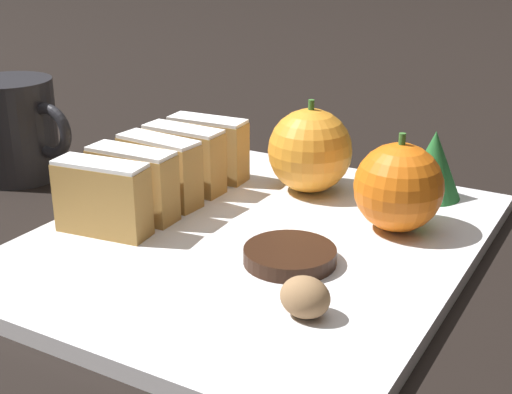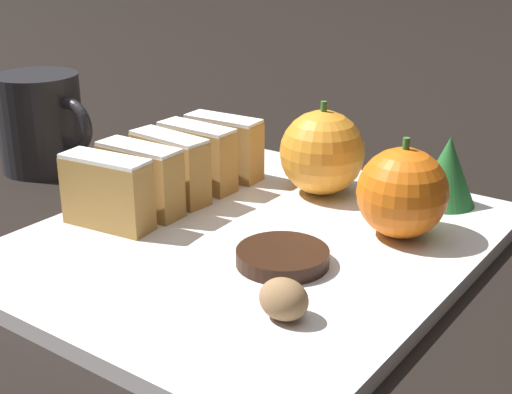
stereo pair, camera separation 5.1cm
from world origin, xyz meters
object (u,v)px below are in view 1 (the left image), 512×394
chocolate_cookie (290,256)px  coffee_mug (15,129)px  orange_far (398,187)px  walnut (305,297)px  orange_near (310,151)px

chocolate_cookie → coffee_mug: size_ratio=0.57×
orange_far → walnut: bearing=-91.3°
coffee_mug → chocolate_cookie: bearing=-10.2°
walnut → chocolate_cookie: bearing=124.3°
walnut → coffee_mug: (-0.36, 0.11, 0.02)m
walnut → chocolate_cookie: walnut is taller
orange_near → walnut: size_ratio=2.60×
orange_near → coffee_mug: size_ratio=0.71×
orange_near → walnut: 0.21m
orange_far → walnut: orange_far is taller
chocolate_cookie → orange_far: bearing=64.6°
chocolate_cookie → coffee_mug: bearing=169.8°
walnut → coffee_mug: coffee_mug is taller
orange_far → orange_near: bearing=155.7°
walnut → chocolate_cookie: (-0.04, 0.06, -0.01)m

